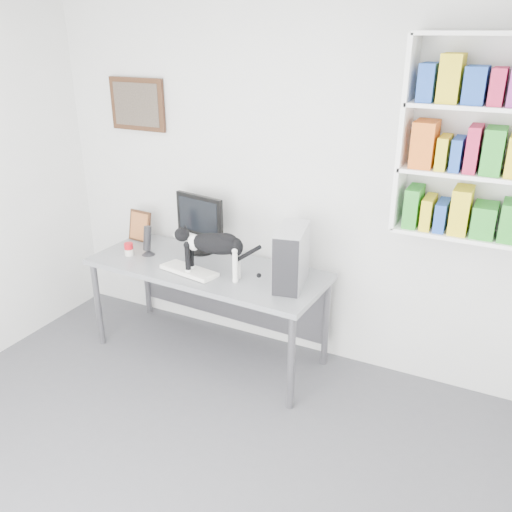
% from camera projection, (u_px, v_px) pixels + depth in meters
% --- Properties ---
extents(room, '(4.01, 4.01, 2.70)m').
position_uv_depth(room, '(106.00, 295.00, 2.47)').
color(room, '#4F4F53').
rests_on(room, ground).
extents(bookshelf, '(1.03, 0.28, 1.24)m').
position_uv_depth(bookshelf, '(489.00, 142.00, 3.23)').
color(bookshelf, white).
rests_on(bookshelf, room).
extents(wall_art, '(0.52, 0.04, 0.42)m').
position_uv_depth(wall_art, '(137.00, 104.00, 4.42)').
color(wall_art, '#482B17').
rests_on(wall_art, room).
extents(desk, '(1.90, 0.80, 0.78)m').
position_uv_depth(desk, '(208.00, 311.00, 4.32)').
color(desk, gray).
rests_on(desk, room).
extents(monitor, '(0.49, 0.30, 0.49)m').
position_uv_depth(monitor, '(200.00, 223.00, 4.35)').
color(monitor, black).
rests_on(monitor, desk).
extents(keyboard, '(0.47, 0.25, 0.03)m').
position_uv_depth(keyboard, '(189.00, 270.00, 4.06)').
color(keyboard, white).
rests_on(keyboard, desk).
extents(pc_tower, '(0.27, 0.46, 0.43)m').
position_uv_depth(pc_tower, '(291.00, 257.00, 3.80)').
color(pc_tower, '#BBBBC0').
rests_on(pc_tower, desk).
extents(speaker, '(0.13, 0.13, 0.25)m').
position_uv_depth(speaker, '(147.00, 240.00, 4.34)').
color(speaker, black).
rests_on(speaker, desk).
extents(leaning_print, '(0.23, 0.11, 0.27)m').
position_uv_depth(leaning_print, '(140.00, 225.00, 4.63)').
color(leaning_print, '#482B17').
rests_on(leaning_print, desk).
extents(soup_can, '(0.09, 0.09, 0.10)m').
position_uv_depth(soup_can, '(129.00, 249.00, 4.36)').
color(soup_can, red).
rests_on(soup_can, desk).
extents(cat, '(0.61, 0.27, 0.36)m').
position_uv_depth(cat, '(214.00, 255.00, 3.91)').
color(cat, black).
rests_on(cat, desk).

